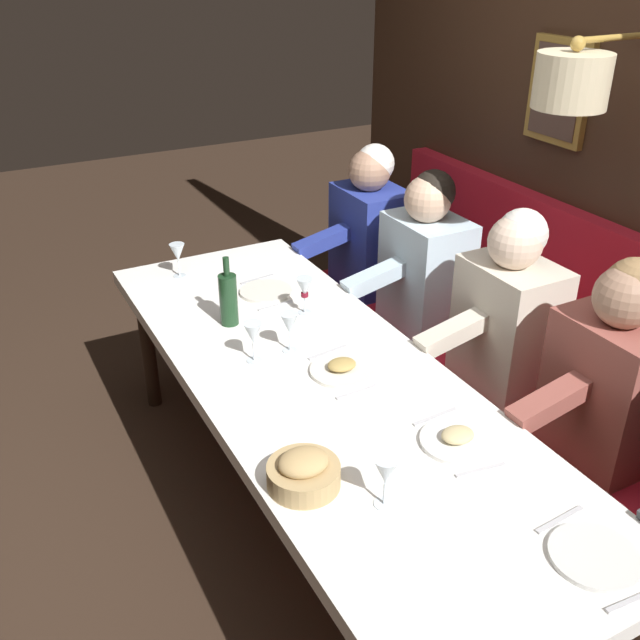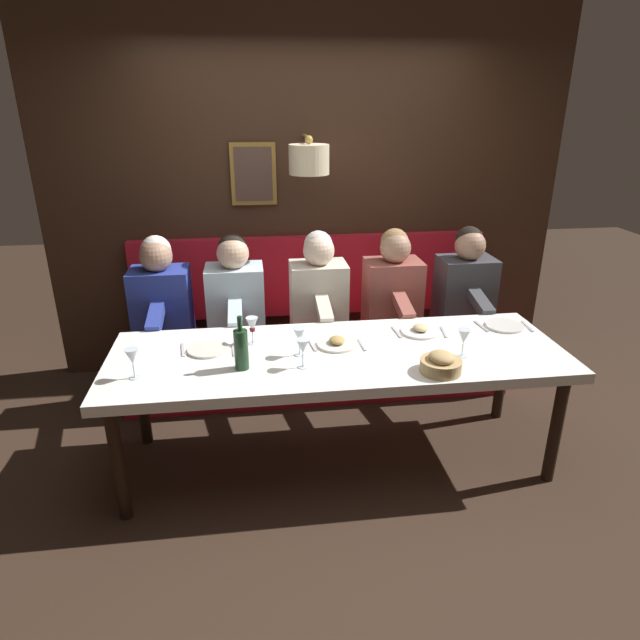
% 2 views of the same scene
% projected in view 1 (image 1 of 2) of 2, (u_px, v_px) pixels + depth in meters
% --- Properties ---
extents(ground_plane, '(12.00, 12.00, 0.00)m').
position_uv_depth(ground_plane, '(321.00, 526.00, 3.01)').
color(ground_plane, '#332319').
extents(dining_table, '(0.90, 2.60, 0.74)m').
position_uv_depth(dining_table, '(321.00, 391.00, 2.69)').
color(dining_table, white).
rests_on(dining_table, ground_plane).
extents(banquette_bench, '(0.52, 2.80, 0.45)m').
position_uv_depth(banquette_bench, '(494.00, 423.00, 3.27)').
color(banquette_bench, red).
rests_on(banquette_bench, ground_plane).
extents(back_wall_panel, '(0.59, 4.00, 2.90)m').
position_uv_depth(back_wall_panel, '(634.00, 159.00, 2.97)').
color(back_wall_panel, '#382316').
rests_on(back_wall_panel, ground_plane).
extents(diner_near, '(0.60, 0.40, 0.79)m').
position_uv_depth(diner_near, '(612.00, 370.00, 2.56)').
color(diner_near, '#934C42').
rests_on(diner_near, banquette_bench).
extents(diner_middle, '(0.60, 0.40, 0.79)m').
position_uv_depth(diner_middle, '(508.00, 308.00, 2.99)').
color(diner_middle, beige).
rests_on(diner_middle, banquette_bench).
extents(diner_far, '(0.60, 0.40, 0.79)m').
position_uv_depth(diner_far, '(425.00, 258.00, 3.45)').
color(diner_far, silver).
rests_on(diner_far, banquette_bench).
extents(diner_farthest, '(0.60, 0.40, 0.79)m').
position_uv_depth(diner_farthest, '(370.00, 224.00, 3.85)').
color(diner_farthest, '#283893').
rests_on(diner_farthest, banquette_bench).
extents(place_setting_0, '(0.24, 0.32, 0.05)m').
position_uv_depth(place_setting_0, '(342.00, 369.00, 2.68)').
color(place_setting_0, silver).
rests_on(place_setting_0, dining_table).
extents(place_setting_1, '(0.24, 0.32, 0.01)m').
position_uv_depth(place_setting_1, '(266.00, 291.00, 3.28)').
color(place_setting_1, silver).
rests_on(place_setting_1, dining_table).
extents(place_setting_2, '(0.24, 0.32, 0.05)m').
position_uv_depth(place_setting_2, '(457.00, 439.00, 2.31)').
color(place_setting_2, white).
rests_on(place_setting_2, dining_table).
extents(place_setting_3, '(0.24, 0.32, 0.01)m').
position_uv_depth(place_setting_3, '(595.00, 556.00, 1.89)').
color(place_setting_3, silver).
rests_on(place_setting_3, dining_table).
extents(wine_glass_0, '(0.07, 0.07, 0.16)m').
position_uv_depth(wine_glass_0, '(178.00, 254.00, 3.39)').
color(wine_glass_0, silver).
rests_on(wine_glass_0, dining_table).
extents(wine_glass_1, '(0.07, 0.07, 0.16)m').
position_uv_depth(wine_glass_1, '(253.00, 334.00, 2.71)').
color(wine_glass_1, silver).
rests_on(wine_glass_1, dining_table).
extents(wine_glass_2, '(0.07, 0.07, 0.16)m').
position_uv_depth(wine_glass_2, '(386.00, 473.00, 2.01)').
color(wine_glass_2, silver).
rests_on(wine_glass_2, dining_table).
extents(wine_glass_3, '(0.07, 0.07, 0.16)m').
position_uv_depth(wine_glass_3, '(289.00, 325.00, 2.77)').
color(wine_glass_3, silver).
rests_on(wine_glass_3, dining_table).
extents(wine_glass_4, '(0.07, 0.07, 0.16)m').
position_uv_depth(wine_glass_4, '(305.00, 289.00, 3.06)').
color(wine_glass_4, silver).
rests_on(wine_glass_4, dining_table).
extents(wine_bottle, '(0.08, 0.08, 0.30)m').
position_uv_depth(wine_bottle, '(228.00, 299.00, 2.97)').
color(wine_bottle, '#19381E').
rests_on(wine_bottle, dining_table).
extents(bread_bowl, '(0.22, 0.22, 0.12)m').
position_uv_depth(bread_bowl, '(304.00, 472.00, 2.12)').
color(bread_bowl, tan).
rests_on(bread_bowl, dining_table).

